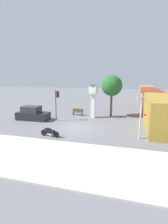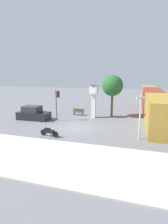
% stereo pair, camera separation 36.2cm
% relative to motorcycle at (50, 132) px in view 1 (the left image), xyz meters
% --- Properties ---
extents(ground_plane, '(120.00, 120.00, 0.00)m').
position_rel_motorcycle_xyz_m(ground_plane, '(1.65, 3.44, -0.42)').
color(ground_plane, slate).
extents(sidewalk_strip, '(36.00, 6.00, 0.10)m').
position_rel_motorcycle_xyz_m(sidewalk_strip, '(1.65, -4.00, -0.37)').
color(sidewalk_strip, '#BCB7A8').
rests_on(sidewalk_strip, ground_plane).
extents(motorcycle, '(1.99, 0.51, 0.88)m').
position_rel_motorcycle_xyz_m(motorcycle, '(0.00, 0.00, 0.00)').
color(motorcycle, black).
rests_on(motorcycle, ground_plane).
extents(clock_tower, '(1.23, 1.23, 4.50)m').
position_rel_motorcycle_xyz_m(clock_tower, '(2.23, 8.53, 2.57)').
color(clock_tower, white).
rests_on(clock_tower, ground_plane).
extents(freight_train, '(2.80, 31.67, 3.40)m').
position_rel_motorcycle_xyz_m(freight_train, '(10.24, 16.93, 1.28)').
color(freight_train, olive).
rests_on(freight_train, ground_plane).
extents(traffic_light, '(0.50, 0.35, 3.88)m').
position_rel_motorcycle_xyz_m(traffic_light, '(-1.78, 5.68, 2.25)').
color(traffic_light, '#47474C').
rests_on(traffic_light, ground_plane).
extents(railroad_crossing_signal, '(0.90, 0.82, 4.13)m').
position_rel_motorcycle_xyz_m(railroad_crossing_signal, '(8.10, 1.63, 1.82)').
color(railroad_crossing_signal, '#B7B7BC').
rests_on(railroad_crossing_signal, ground_plane).
extents(street_tree, '(2.83, 2.83, 5.73)m').
position_rel_motorcycle_xyz_m(street_tree, '(4.52, 9.84, 3.86)').
color(street_tree, brown).
rests_on(street_tree, ground_plane).
extents(bench, '(1.60, 0.44, 0.92)m').
position_rel_motorcycle_xyz_m(bench, '(-0.23, 9.43, 0.07)').
color(bench, brown).
rests_on(bench, ground_plane).
extents(parked_car, '(4.22, 1.85, 1.80)m').
position_rel_motorcycle_xyz_m(parked_car, '(-5.05, 5.25, 0.33)').
color(parked_car, black).
rests_on(parked_car, ground_plane).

